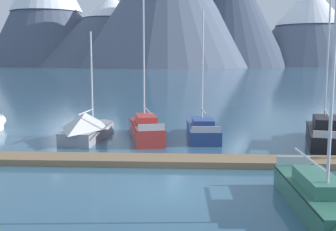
{
  "coord_description": "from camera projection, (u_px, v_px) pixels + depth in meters",
  "views": [
    {
      "loc": [
        -0.18,
        -15.16,
        4.97
      ],
      "look_at": [
        0.0,
        6.0,
        2.0
      ],
      "focal_mm": 44.89,
      "sensor_mm": 36.0,
      "label": 1
    }
  ],
  "objects": [
    {
      "name": "ground_plane",
      "position": [
        169.0,
        191.0,
        15.7
      ],
      "size": [
        700.0,
        700.0,
        0.0
      ],
      "primitive_type": "plane",
      "color": "#335B75"
    },
    {
      "name": "mountain_central_massif",
      "position": [
        110.0,
        29.0,
        233.2
      ],
      "size": [
        84.07,
        84.07,
        39.53
      ],
      "color": "#4C566B",
      "rests_on": "ground"
    },
    {
      "name": "mountain_east_summit",
      "position": [
        228.0,
        4.0,
        213.71
      ],
      "size": [
        63.07,
        63.07,
        60.58
      ],
      "color": "#424C60",
      "rests_on": "ground"
    },
    {
      "name": "mountain_rear_spur",
      "position": [
        310.0,
        24.0,
        226.7
      ],
      "size": [
        71.4,
        71.4,
        42.86
      ],
      "color": "slate",
      "rests_on": "ground"
    },
    {
      "name": "dock",
      "position": [
        168.0,
        161.0,
        19.64
      ],
      "size": [
        28.47,
        3.57,
        0.3
      ],
      "color": "#846B4C",
      "rests_on": "ground"
    },
    {
      "name": "sailboat_mid_dock_port",
      "position": [
        89.0,
        126.0,
        25.68
      ],
      "size": [
        2.72,
        6.76,
        6.5
      ],
      "color": "#93939E",
      "rests_on": "ground"
    },
    {
      "name": "sailboat_mid_dock_starboard",
      "position": [
        145.0,
        128.0,
        25.59
      ],
      "size": [
        2.41,
        6.17,
        9.13
      ],
      "color": "#B2332D",
      "rests_on": "ground"
    },
    {
      "name": "sailboat_far_berth",
      "position": [
        202.0,
        129.0,
        26.07
      ],
      "size": [
        1.89,
        5.95,
        7.74
      ],
      "color": "navy",
      "rests_on": "ground"
    },
    {
      "name": "sailboat_outer_slip",
      "position": [
        320.0,
        199.0,
        13.2
      ],
      "size": [
        1.65,
        6.52,
        7.65
      ],
      "color": "#336B56",
      "rests_on": "ground"
    },
    {
      "name": "sailboat_end_of_dock",
      "position": [
        325.0,
        133.0,
        24.11
      ],
      "size": [
        3.64,
        7.23,
        8.86
      ],
      "color": "black",
      "rests_on": "ground"
    }
  ]
}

